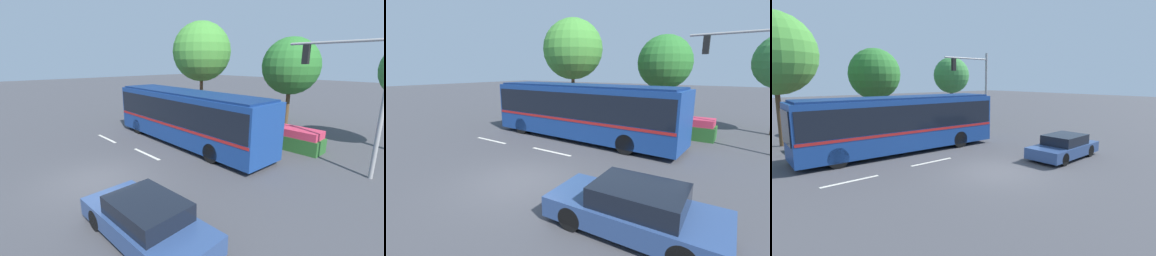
{
  "view_description": "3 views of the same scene",
  "coord_description": "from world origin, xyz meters",
  "views": [
    {
      "loc": [
        10.18,
        -3.91,
        4.91
      ],
      "look_at": [
        1.11,
        4.47,
        1.73
      ],
      "focal_mm": 24.37,
      "sensor_mm": 36.0,
      "label": 1
    },
    {
      "loc": [
        6.63,
        -6.12,
        3.97
      ],
      "look_at": [
        -0.33,
        4.26,
        1.17
      ],
      "focal_mm": 24.17,
      "sensor_mm": 36.0,
      "label": 2
    },
    {
      "loc": [
        -9.71,
        -9.09,
        4.18
      ],
      "look_at": [
        1.01,
        3.56,
        1.48
      ],
      "focal_mm": 28.33,
      "sensor_mm": 36.0,
      "label": 3
    }
  ],
  "objects": [
    {
      "name": "flowering_hedge",
      "position": [
        -0.27,
        10.08,
        0.6
      ],
      "size": [
        10.95,
        1.29,
        1.23
      ],
      "color": "#286028",
      "rests_on": "ground"
    },
    {
      "name": "city_bus",
      "position": [
        -1.39,
        6.29,
        1.81
      ],
      "size": [
        11.6,
        3.0,
        3.18
      ],
      "rotation": [
        0.0,
        0.0,
        3.1
      ],
      "color": "navy",
      "rests_on": "ground"
    },
    {
      "name": "sedan_foreground",
      "position": [
        4.57,
        -0.49,
        0.59
      ],
      "size": [
        4.45,
        2.02,
        1.24
      ],
      "rotation": [
        0.0,
        0.0,
        3.18
      ],
      "color": "navy",
      "rests_on": "ground"
    },
    {
      "name": "street_tree_right",
      "position": [
        8.02,
        13.67,
        4.47
      ],
      "size": [
        3.34,
        3.34,
        6.17
      ],
      "color": "brown",
      "rests_on": "ground"
    },
    {
      "name": "street_tree_left",
      "position": [
        -6.4,
        12.54,
        5.69
      ],
      "size": [
        5.03,
        5.03,
        8.22
      ],
      "color": "brown",
      "rests_on": "ground"
    },
    {
      "name": "traffic_light_pole",
      "position": [
        6.77,
        8.77,
        3.99
      ],
      "size": [
        4.26,
        0.24,
        6.21
      ],
      "rotation": [
        0.0,
        0.0,
        3.14
      ],
      "color": "gray",
      "rests_on": "ground"
    },
    {
      "name": "lane_stripe_near",
      "position": [
        -1.32,
        3.34,
        0.01
      ],
      "size": [
        2.4,
        0.16,
        0.01
      ],
      "primitive_type": "cube",
      "color": "silver",
      "rests_on": "ground"
    },
    {
      "name": "street_tree_centre",
      "position": [
        0.81,
        14.5,
        4.55
      ],
      "size": [
        4.11,
        4.11,
        6.62
      ],
      "color": "brown",
      "rests_on": "ground"
    },
    {
      "name": "lane_stripe_mid",
      "position": [
        -5.56,
        3.05,
        0.01
      ],
      "size": [
        2.4,
        0.16,
        0.01
      ],
      "primitive_type": "cube",
      "color": "silver",
      "rests_on": "ground"
    },
    {
      "name": "ground_plane",
      "position": [
        0.0,
        0.0,
        0.0
      ],
      "size": [
        140.0,
        140.0,
        0.0
      ],
      "primitive_type": "plane",
      "color": "#444449"
    }
  ]
}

